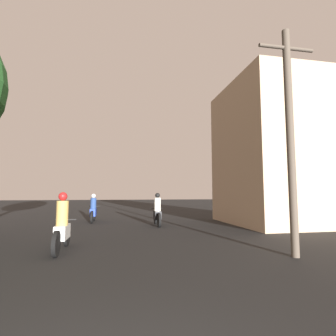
# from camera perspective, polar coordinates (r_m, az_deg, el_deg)

# --- Properties ---
(motorcycle_white) EXTENTS (0.60, 2.08, 1.63)m
(motorcycle_white) POSITION_cam_1_polar(r_m,az_deg,el_deg) (8.07, -22.04, -11.91)
(motorcycle_white) COLOR black
(motorcycle_white) RESTS_ON ground_plane
(motorcycle_black) EXTENTS (0.60, 1.94, 1.61)m
(motorcycle_black) POSITION_cam_1_polar(r_m,az_deg,el_deg) (13.14, -2.36, -9.65)
(motorcycle_black) COLOR black
(motorcycle_black) RESTS_ON ground_plane
(motorcycle_blue) EXTENTS (0.60, 2.10, 1.56)m
(motorcycle_blue) POSITION_cam_1_polar(r_m,az_deg,el_deg) (15.36, -15.96, -8.90)
(motorcycle_blue) COLOR black
(motorcycle_blue) RESTS_ON ground_plane
(building_right_near) EXTENTS (4.34, 5.86, 7.41)m
(building_right_near) POSITION_cam_1_polar(r_m,az_deg,el_deg) (14.98, 21.27, 2.99)
(building_right_near) COLOR tan
(building_right_near) RESTS_ON ground_plane
(utility_pole_near) EXTENTS (1.60, 0.20, 6.03)m
(utility_pole_near) POSITION_cam_1_polar(r_m,az_deg,el_deg) (7.64, 25.04, 6.85)
(utility_pole_near) COLOR #4C4238
(utility_pole_near) RESTS_ON ground_plane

